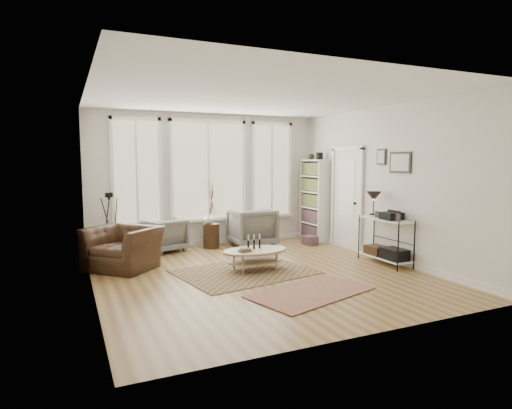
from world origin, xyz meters
name	(u,v)px	position (x,y,z in m)	size (l,w,h in m)	color
room	(260,189)	(0.02, 0.03, 1.43)	(5.50, 5.54, 2.90)	#9A7846
bay_window	(209,173)	(0.00, 2.71, 1.61)	(4.14, 0.12, 2.24)	tan
door	(347,196)	(2.57, 1.15, 1.12)	(0.09, 1.06, 2.22)	white
bookcase	(314,200)	(2.44, 2.23, 0.96)	(0.31, 0.85, 2.06)	white
low_shelf	(385,236)	(2.38, -0.30, 0.51)	(0.38, 1.08, 1.30)	white
wall_art	(395,161)	(2.58, -0.27, 1.88)	(0.04, 0.88, 0.44)	black
rug_main	(245,272)	(-0.19, 0.20, 0.01)	(2.16, 1.62, 0.01)	brown
rug_runner	(311,292)	(0.25, -1.23, 0.01)	(1.78, 0.99, 0.01)	brown
coffee_table	(255,254)	(0.02, 0.25, 0.28)	(1.18, 0.79, 0.53)	#A3855E
armchair_left	(165,235)	(-1.07, 2.42, 0.34)	(0.73, 0.75, 0.68)	slate
armchair_right	(252,227)	(0.80, 2.17, 0.42)	(0.90, 0.92, 0.84)	slate
side_table	(211,215)	(-0.08, 2.35, 0.71)	(0.35, 0.35, 1.48)	#332013
vase	(208,218)	(-0.13, 2.37, 0.65)	(0.22, 0.22, 0.23)	silver
accent_chair	(123,248)	(-2.04, 1.30, 0.37)	(0.98, 1.12, 0.73)	#332013
tripod_camera	(110,228)	(-2.15, 2.25, 0.58)	(0.45, 0.45, 1.27)	black
book_stack_near	(310,240)	(2.05, 1.77, 0.10)	(0.24, 0.31, 0.20)	brown
book_stack_far	(311,241)	(2.05, 1.71, 0.08)	(0.21, 0.26, 0.17)	brown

